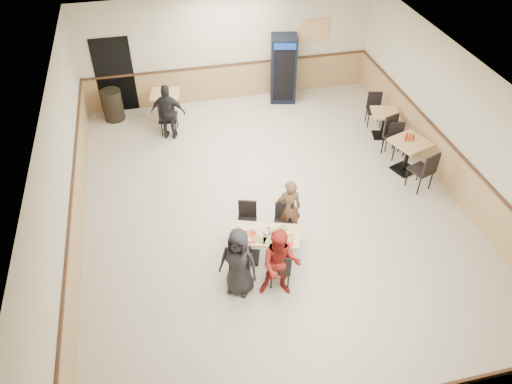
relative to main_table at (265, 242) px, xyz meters
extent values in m
plane|color=beige|center=(0.53, 1.35, -0.45)|extent=(10.00, 10.00, 0.00)
plane|color=silver|center=(0.53, 1.35, 2.55)|extent=(10.00, 10.00, 0.00)
plane|color=beige|center=(0.53, 6.35, 1.05)|extent=(8.00, 0.00, 8.00)
plane|color=beige|center=(-3.47, 1.35, 1.05)|extent=(0.00, 10.00, 10.00)
plane|color=beige|center=(4.53, 1.35, 1.05)|extent=(0.00, 10.00, 10.00)
cube|color=tan|center=(0.53, 6.34, 0.05)|extent=(7.98, 0.03, 1.00)
cube|color=tan|center=(4.51, 1.35, 0.05)|extent=(0.03, 9.98, 1.00)
cube|color=#472B19|center=(0.53, 6.32, 0.58)|extent=(7.98, 0.04, 0.06)
cube|color=black|center=(-2.57, 6.33, 0.60)|extent=(1.00, 0.02, 2.10)
cube|color=orange|center=(2.93, 6.32, 1.35)|extent=(0.85, 0.02, 0.60)
cube|color=black|center=(-0.30, 0.10, -0.43)|extent=(0.51, 0.51, 0.04)
cylinder|color=black|center=(-0.30, 0.10, -0.11)|extent=(0.08, 0.08, 0.61)
cube|color=#DEAC6C|center=(-0.30, 0.10, 0.21)|extent=(0.80, 0.80, 0.04)
cube|color=black|center=(0.30, -0.10, -0.43)|extent=(0.51, 0.51, 0.04)
cylinder|color=black|center=(0.30, -0.10, -0.11)|extent=(0.08, 0.08, 0.61)
cube|color=#DEAC6C|center=(0.30, -0.10, 0.21)|extent=(0.80, 0.80, 0.04)
imported|color=black|center=(-0.63, -0.60, 0.26)|extent=(0.83, 0.75, 1.43)
imported|color=maroon|center=(0.06, -0.83, 0.28)|extent=(0.83, 0.72, 1.47)
imported|color=brown|center=(0.63, 0.60, 0.22)|extent=(0.52, 0.38, 1.33)
imported|color=black|center=(-1.35, 4.66, 0.28)|extent=(0.93, 0.62, 1.47)
cube|color=red|center=(-0.38, 0.01, 0.24)|extent=(0.48, 0.41, 0.02)
cube|color=red|center=(0.26, -0.23, 0.24)|extent=(0.48, 0.41, 0.02)
cylinder|color=silver|center=(-0.42, 0.02, 0.23)|extent=(0.21, 0.21, 0.01)
cube|color=#B28745|center=(-0.42, 0.02, 0.24)|extent=(0.24, 0.16, 0.02)
cylinder|color=silver|center=(0.36, -0.21, 0.23)|extent=(0.21, 0.21, 0.01)
cube|color=#B28745|center=(0.36, -0.21, 0.24)|extent=(0.28, 0.27, 0.02)
cylinder|color=silver|center=(0.30, 0.04, 0.23)|extent=(0.21, 0.21, 0.01)
cube|color=#B28745|center=(0.30, 0.04, 0.24)|extent=(0.27, 0.22, 0.02)
cylinder|color=silver|center=(0.03, -0.20, 0.23)|extent=(0.21, 0.21, 0.01)
cube|color=#B28745|center=(0.03, -0.20, 0.24)|extent=(0.26, 0.20, 0.02)
cylinder|color=silver|center=(-0.14, -0.13, 0.23)|extent=(0.21, 0.21, 0.01)
cube|color=#B28745|center=(-0.14, -0.13, 0.24)|extent=(0.28, 0.26, 0.02)
cylinder|color=silver|center=(-0.34, -0.16, 0.27)|extent=(0.07, 0.07, 0.09)
cylinder|color=silver|center=(-0.50, -0.07, 0.27)|extent=(0.07, 0.07, 0.09)
cylinder|color=silver|center=(-0.20, 0.11, 0.27)|extent=(0.07, 0.07, 0.09)
cylinder|color=silver|center=(-0.44, 0.24, 0.27)|extent=(0.07, 0.07, 0.09)
cylinder|color=silver|center=(0.06, 0.03, 0.29)|extent=(0.07, 0.07, 0.12)
cylinder|color=silver|center=(0.10, -0.03, 0.29)|extent=(0.07, 0.07, 0.12)
cylinder|color=silver|center=(0.07, 0.00, 0.29)|extent=(0.07, 0.07, 0.12)
ellipsoid|color=silver|center=(0.01, -0.02, 0.27)|extent=(0.14, 0.14, 0.09)
cube|color=black|center=(3.88, 2.01, -0.43)|extent=(0.62, 0.62, 0.04)
cylinder|color=black|center=(3.88, 2.01, -0.04)|extent=(0.10, 0.10, 0.74)
cube|color=#DEAC6C|center=(3.88, 2.01, 0.34)|extent=(0.97, 0.97, 0.04)
cube|color=black|center=(3.95, 3.49, -0.43)|extent=(0.51, 0.51, 0.04)
cylinder|color=black|center=(3.95, 3.49, -0.09)|extent=(0.08, 0.08, 0.64)
cube|color=#DEAC6C|center=(3.95, 3.49, 0.24)|extent=(0.80, 0.80, 0.04)
cylinder|color=#A3220B|center=(3.78, 2.06, 0.46)|extent=(0.06, 0.06, 0.20)
cylinder|color=#B65418|center=(3.87, 2.06, 0.45)|extent=(0.06, 0.06, 0.17)
cylinder|color=#A3220B|center=(3.96, 2.06, 0.43)|extent=(0.05, 0.05, 0.14)
cube|color=black|center=(-1.35, 5.55, -0.43)|extent=(0.55, 0.55, 0.04)
cylinder|color=black|center=(-1.35, 5.55, -0.05)|extent=(0.09, 0.09, 0.71)
cube|color=#DEAC6C|center=(-1.35, 5.55, 0.32)|extent=(0.86, 0.86, 0.04)
cube|color=black|center=(1.98, 5.95, 0.48)|extent=(0.84, 0.82, 1.85)
cube|color=black|center=(1.90, 5.61, 0.43)|extent=(0.56, 0.14, 1.46)
cube|color=navy|center=(1.90, 5.60, 1.29)|extent=(0.58, 0.15, 0.18)
cylinder|color=black|center=(-2.74, 5.90, -0.03)|extent=(0.54, 0.54, 0.84)
camera|label=1|loc=(-1.65, -6.36, 6.72)|focal=35.00mm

